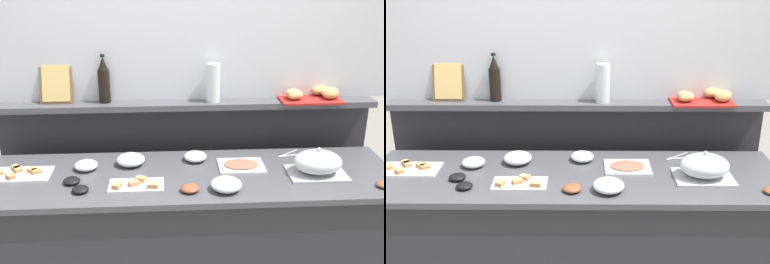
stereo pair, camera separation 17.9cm
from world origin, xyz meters
The scene contains 20 objects.
ground_plane centered at (0.00, 0.60, 0.00)m, with size 12.00×12.00×0.00m, color gray.
buffet_counter centered at (0.00, 0.00, 0.45)m, with size 2.45×0.71×0.89m.
back_ledge_unit centered at (0.00, 0.53, 0.63)m, with size 2.52×0.22×1.20m.
sandwich_platter_side centered at (-0.31, -0.13, 0.90)m, with size 0.31×0.16×0.04m.
sandwich_platter_rear centered at (-1.00, 0.05, 0.90)m, with size 0.35×0.20×0.04m.
cold_cuts_platter centered at (0.32, 0.09, 0.90)m, with size 0.28×0.22×0.02m.
serving_cloche centered at (0.74, -0.04, 0.96)m, with size 0.34×0.24×0.17m.
glass_bowl_large centered at (0.04, 0.20, 0.91)m, with size 0.14×0.14×0.06m.
glass_bowl_medium centered at (-0.62, 0.11, 0.91)m, with size 0.14×0.14×0.06m.
glass_bowl_small centered at (0.18, -0.21, 0.92)m, with size 0.17×0.17×0.07m.
glass_bowl_extra centered at (-0.36, 0.16, 0.92)m, with size 0.18×0.18×0.07m.
condiment_bowl_red centered at (-0.68, -0.08, 0.90)m, with size 0.10×0.10×0.03m, color black.
condiment_bowl_cream centered at (-0.01, -0.21, 0.91)m, with size 0.11×0.11×0.04m, color brown.
condiment_bowl_dark centered at (-0.61, -0.18, 0.90)m, with size 0.09×0.09×0.03m, color black.
condiment_bowl_teal centered at (1.07, -0.22, 0.90)m, with size 0.09×0.09×0.03m, color brown.
serving_tongs centered at (0.65, 0.24, 0.89)m, with size 0.18×0.12×0.01m.
wine_bottle_dark centered at (-0.53, 0.48, 1.34)m, with size 0.08×0.08×0.32m.
bread_basket centered at (0.84, 0.46, 1.23)m, with size 0.41×0.28×0.08m.
framed_picture centered at (-0.84, 0.49, 1.32)m, with size 0.21×0.08×0.26m.
water_carafe centered at (0.17, 0.46, 1.32)m, with size 0.09×0.09×0.26m, color silver.
Camera 1 is at (-0.14, -2.49, 2.10)m, focal length 43.78 mm.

